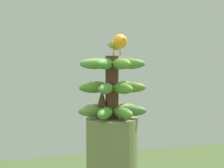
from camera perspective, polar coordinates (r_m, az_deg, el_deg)
name	(u,v)px	position (r m, az deg, el deg)	size (l,w,h in m)	color
banana_bunch	(112,87)	(1.33, -0.03, -0.55)	(0.27, 0.27, 0.24)	#4C2D1E
perched_bird	(118,43)	(1.32, 1.02, 6.77)	(0.06, 0.18, 0.08)	#C68933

